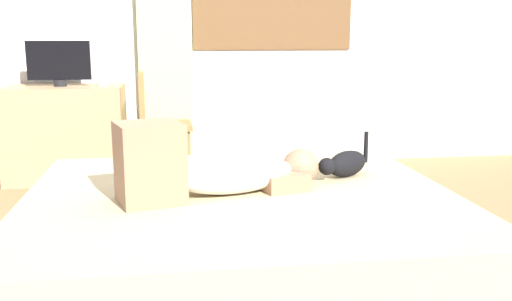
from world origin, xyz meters
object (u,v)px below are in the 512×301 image
Objects in this scene: desk at (67,133)px; cup at (103,81)px; bed at (241,239)px; chair_by_desk at (156,120)px; person_lying at (213,169)px; cat at (345,164)px; tv_monitor at (59,63)px.

cup reaches higher than desk.
bed is 2.38m from cup.
person_lying is at bearing -81.07° from chair_by_desk.
cup is at bearing -4.13° from desk.
cat reaches higher than bed.
cat is 0.34× the size of desk.
bed is 2.46m from desk.
tv_monitor is at bearing 130.80° from cat.
person_lying is 2.42m from desk.
tv_monitor is at bearing 176.17° from cup.
cup is at bearing 143.61° from chair_by_desk.
cat is at bearing 18.54° from person_lying.
desk is 11.42× the size of cup.
desk reaches higher than cat.
desk is (-1.13, 2.18, 0.15)m from bed.
chair_by_desk is (0.74, -0.32, -0.41)m from tv_monitor.
person_lying is 3.02× the size of cat.
tv_monitor is at bearing 117.84° from bed.
bed is 2.18× the size of desk.
desk is at bearing 0.00° from tv_monitor.
chair_by_desk reaches higher than cat.
tv_monitor is at bearing 156.20° from chair_by_desk.
tv_monitor is at bearing 115.15° from person_lying.
cup reaches higher than person_lying.
bed is 2.10× the size of person_lying.
bed is at bearing -158.90° from cat.
desk is (-1.01, 2.19, -0.18)m from person_lying.
cup is at bearing 110.95° from bed.
cup is 0.58m from chair_by_desk.
bed is 2.56m from tv_monitor.
person_lying is at bearing -173.85° from bed.
bed is at bearing -77.38° from chair_by_desk.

